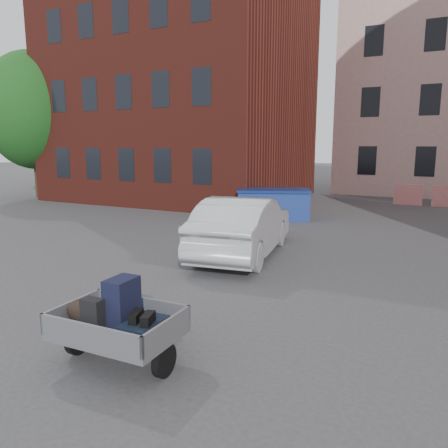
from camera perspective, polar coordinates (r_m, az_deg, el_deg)
The scene contains 8 objects.
ground at distance 9.35m, azimuth -0.69°, elevation -7.83°, with size 120.00×120.00×0.00m, color #38383A.
building_brick at distance 24.99m, azimuth -5.35°, elevation 19.75°, with size 12.00×10.00×14.00m, color #591E16.
far_building at distance 38.41m, azimuth -12.10°, elevation 11.79°, with size 6.00×6.00×8.00m, color maroon.
tree at distance 26.36m, azimuth -23.67°, elevation 14.45°, with size 5.28×5.28×8.30m.
barriers at distance 22.98m, azimuth 27.14°, elevation 3.21°, with size 4.70×0.18×1.00m.
trailer at distance 6.09m, azimuth -13.82°, elevation -12.29°, with size 1.63×1.82×1.20m.
dumpster at distance 17.34m, azimuth 6.48°, elevation 2.62°, with size 3.15×2.39×1.18m.
silver_car at distance 11.56m, azimuth 2.52°, elevation -0.27°, with size 1.66×4.77×1.57m, color #B4B7BC.
Camera 1 is at (4.15, -7.85, 2.93)m, focal length 35.00 mm.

